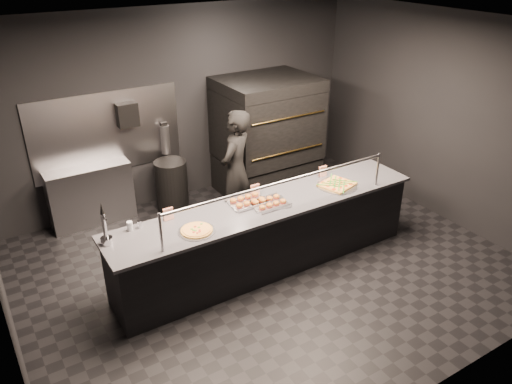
% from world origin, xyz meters
% --- Properties ---
extents(room, '(6.04, 6.00, 3.00)m').
position_xyz_m(room, '(-0.02, 0.05, 1.50)').
color(room, black).
rests_on(room, ground).
extents(service_counter, '(4.10, 0.78, 1.37)m').
position_xyz_m(service_counter, '(0.00, -0.00, 0.46)').
color(service_counter, black).
rests_on(service_counter, ground).
extents(pizza_oven, '(1.50, 1.23, 1.91)m').
position_xyz_m(pizza_oven, '(1.20, 1.90, 0.97)').
color(pizza_oven, black).
rests_on(pizza_oven, ground).
extents(prep_shelf, '(1.20, 0.35, 0.90)m').
position_xyz_m(prep_shelf, '(-1.60, 2.32, 0.45)').
color(prep_shelf, '#99999E').
rests_on(prep_shelf, ground).
extents(towel_dispenser, '(0.30, 0.20, 0.35)m').
position_xyz_m(towel_dispenser, '(-0.90, 2.39, 1.55)').
color(towel_dispenser, black).
rests_on(towel_dispenser, room).
extents(fire_extinguisher, '(0.14, 0.14, 0.51)m').
position_xyz_m(fire_extinguisher, '(-0.35, 2.40, 1.06)').
color(fire_extinguisher, '#B2B2B7').
rests_on(fire_extinguisher, room).
extents(beer_tap, '(0.13, 0.18, 0.49)m').
position_xyz_m(beer_tap, '(-1.95, 0.15, 1.06)').
color(beer_tap, silver).
rests_on(beer_tap, service_counter).
extents(round_pizza, '(0.41, 0.41, 0.03)m').
position_xyz_m(round_pizza, '(-1.03, -0.14, 0.94)').
color(round_pizza, silver).
rests_on(round_pizza, service_counter).
extents(slider_tray_a, '(0.49, 0.37, 0.07)m').
position_xyz_m(slider_tray_a, '(-0.20, 0.15, 0.95)').
color(slider_tray_a, silver).
rests_on(slider_tray_a, service_counter).
extents(slider_tray_b, '(0.50, 0.41, 0.07)m').
position_xyz_m(slider_tray_b, '(-0.00, -0.03, 0.95)').
color(slider_tray_b, silver).
rests_on(slider_tray_b, service_counter).
extents(square_pizza, '(0.53, 0.53, 0.05)m').
position_xyz_m(square_pizza, '(1.04, -0.06, 0.94)').
color(square_pizza, silver).
rests_on(square_pizza, service_counter).
extents(condiment_jar, '(0.17, 0.07, 0.11)m').
position_xyz_m(condiment_jar, '(-1.62, 0.28, 0.97)').
color(condiment_jar, silver).
rests_on(condiment_jar, service_counter).
extents(tent_cards, '(2.38, 0.04, 0.15)m').
position_xyz_m(tent_cards, '(-0.05, 0.28, 1.00)').
color(tent_cards, white).
rests_on(tent_cards, service_counter).
extents(trash_bin, '(0.49, 0.49, 0.82)m').
position_xyz_m(trash_bin, '(-0.43, 2.07, 0.41)').
color(trash_bin, black).
rests_on(trash_bin, ground).
extents(worker, '(0.77, 0.72, 1.77)m').
position_xyz_m(worker, '(0.19, 1.14, 0.89)').
color(worker, black).
rests_on(worker, ground).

